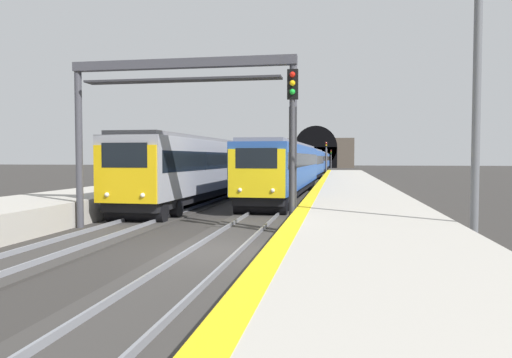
% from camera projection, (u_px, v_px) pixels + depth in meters
% --- Properties ---
extents(ground_plane, '(320.00, 320.00, 0.00)m').
position_uv_depth(ground_plane, '(216.00, 254.00, 14.10)').
color(ground_plane, '#302D2B').
extents(platform_right, '(112.00, 4.75, 1.03)m').
position_uv_depth(platform_right, '(371.00, 241.00, 13.32)').
color(platform_right, '#ADA89E').
rests_on(platform_right, ground_plane).
extents(platform_right_edge_strip, '(112.00, 0.50, 0.01)m').
position_uv_depth(platform_right_edge_strip, '(295.00, 220.00, 13.66)').
color(platform_right_edge_strip, yellow).
rests_on(platform_right_edge_strip, platform_right).
extents(track_main_line, '(160.00, 2.92, 0.21)m').
position_uv_depth(track_main_line, '(216.00, 252.00, 14.09)').
color(track_main_line, '#383533').
rests_on(track_main_line, ground_plane).
extents(track_adjacent_line, '(160.00, 2.65, 0.21)m').
position_uv_depth(track_adjacent_line, '(64.00, 247.00, 14.92)').
color(track_adjacent_line, '#383533').
rests_on(track_adjacent_line, ground_plane).
extents(train_main_approaching, '(85.72, 3.31, 3.79)m').
position_uv_depth(train_main_approaching, '(311.00, 162.00, 64.38)').
color(train_main_approaching, '#264C99').
rests_on(train_main_approaching, ground_plane).
extents(train_adjacent_platform, '(42.61, 3.48, 4.89)m').
position_uv_depth(train_adjacent_platform, '(238.00, 164.00, 40.72)').
color(train_adjacent_platform, gray).
rests_on(train_adjacent_platform, ground_plane).
extents(railway_signal_near, '(0.39, 0.38, 5.94)m').
position_uv_depth(railway_signal_near, '(293.00, 137.00, 17.01)').
color(railway_signal_near, '#38383D').
rests_on(railway_signal_near, ground_plane).
extents(railway_signal_mid, '(0.39, 0.38, 5.01)m').
position_uv_depth(railway_signal_mid, '(326.00, 157.00, 65.84)').
color(railway_signal_mid, '#4C4C54').
rests_on(railway_signal_mid, ground_plane).
extents(railway_signal_far, '(0.39, 0.38, 4.65)m').
position_uv_depth(railway_signal_far, '(331.00, 157.00, 112.53)').
color(railway_signal_far, '#4C4C54').
rests_on(railway_signal_far, ground_plane).
extents(overhead_signal_gantry, '(0.70, 8.89, 6.61)m').
position_uv_depth(overhead_signal_gantry, '(182.00, 100.00, 18.42)').
color(overhead_signal_gantry, '#3F3F47').
rests_on(overhead_signal_gantry, ground_plane).
extents(tunnel_portal, '(2.29, 20.51, 11.49)m').
position_uv_depth(tunnel_portal, '(316.00, 153.00, 130.32)').
color(tunnel_portal, '#51473D').
rests_on(tunnel_portal, ground_plane).
extents(catenary_mast_near, '(0.22, 2.25, 8.34)m').
position_uv_depth(catenary_mast_near, '(475.00, 104.00, 13.03)').
color(catenary_mast_near, '#595B60').
rests_on(catenary_mast_near, ground_plane).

